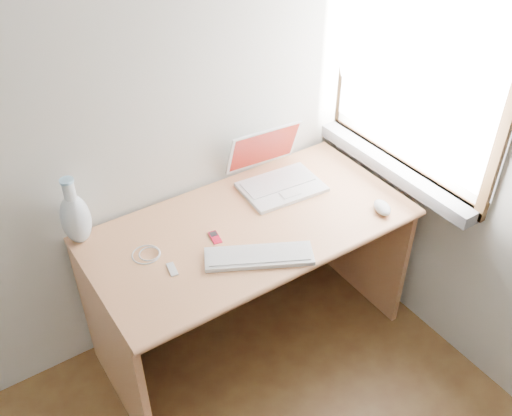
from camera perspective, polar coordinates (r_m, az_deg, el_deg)
window at (r=2.54m, az=15.32°, el=13.30°), size 0.11×0.99×1.10m
desk at (r=2.62m, az=-1.62°, el=-4.17°), size 1.39×0.69×0.73m
laptop at (r=2.64m, az=1.99°, el=3.45°), size 0.38×0.33×0.25m
external_keyboard at (r=2.26m, az=0.31°, el=-4.83°), size 0.44×0.32×0.02m
mouse at (r=2.55m, az=12.51°, el=0.05°), size 0.10×0.13×0.04m
ipod at (r=2.36m, az=-4.11°, el=-2.93°), size 0.05×0.08×0.01m
cable_coil at (r=2.32m, az=-10.93°, el=-4.59°), size 0.12×0.12×0.01m
remote at (r=2.24m, az=-8.37°, el=-6.07°), size 0.04×0.08×0.01m
vase at (r=2.38m, az=-17.61°, el=-0.88°), size 0.12×0.12×0.31m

